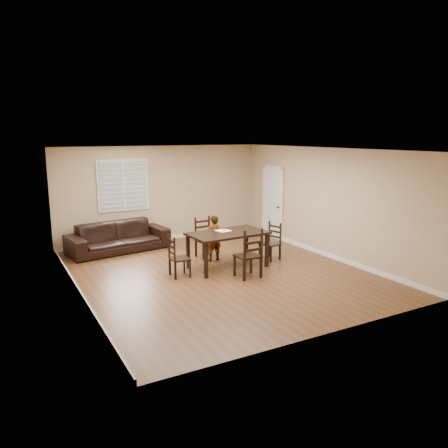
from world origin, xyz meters
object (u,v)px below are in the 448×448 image
Objects in this scene: chair_far at (251,256)px; child at (213,238)px; dining_table at (228,236)px; chair_left at (175,258)px; chair_near at (204,239)px; sofa at (118,237)px; donut at (224,230)px; chair_right at (273,242)px.

chair_far is 0.97× the size of child.
dining_table is 2.00× the size of chair_left.
dining_table is 1.15m from chair_near.
chair_left reaches higher than sofa.
donut is (1.34, 0.26, 0.44)m from chair_left.
child reaches higher than sofa.
chair_near is 0.90× the size of child.
chair_far reaches higher than donut.
sofa is (-1.82, 2.61, -0.37)m from dining_table.
chair_near reaches higher than donut.
chair_far is 1.19× the size of chair_left.
sofa is (-0.49, 2.67, -0.04)m from chair_left.
chair_far reaches higher than sofa.
chair_far is (0.11, -2.05, 0.04)m from chair_near.
chair_left is 0.82× the size of child.
chair_right is at bearing 0.96° from dining_table.
chair_far is at bearing -90.29° from dining_table.
chair_far is 1.63m from chair_left.
child reaches higher than chair_left.
chair_far reaches higher than chair_left.
chair_right is (1.39, -1.02, -0.04)m from chair_near.
child is (0.03, -0.47, 0.10)m from chair_near.
child is at bearing -91.40° from chair_near.
child reaches higher than chair_near.
donut is at bearing 83.66° from dining_table.
dining_table is at bearing -91.67° from chair_near.
chair_left is (-1.33, -0.06, -0.33)m from dining_table.
dining_table is 1.99× the size of chair_right.
chair_right is at bearing -142.07° from chair_far.
dining_table is at bearing -88.21° from chair_far.
dining_table is 0.70× the size of sofa.
dining_table is 0.67m from child.
sofa is (-1.76, 1.49, -0.08)m from chair_near.
sofa is at bearing 13.25° from chair_left.
chair_far is 1.20m from donut.
chair_far is at bearing -70.63° from sofa.
child reaches higher than dining_table.
chair_left is 8.65× the size of donut.
sofa is at bearing 121.82° from dining_table.
dining_table reaches higher than sofa.
chair_far is 4.01m from sofa.
chair_left is 1.00× the size of chair_right.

